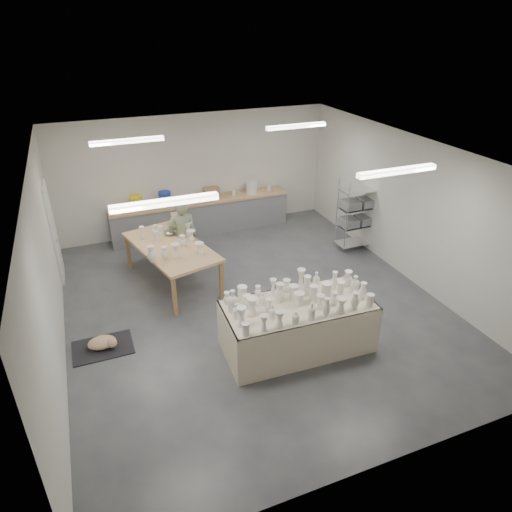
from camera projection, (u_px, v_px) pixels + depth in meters
name	position (u px, v px, depth m)	size (l,w,h in m)	color
room	(246.00, 206.00, 8.11)	(8.00, 8.02, 3.00)	#424449
back_counter	(201.00, 215.00, 11.82)	(4.60, 0.60, 1.24)	#AF8155
wire_shelf	(357.00, 213.00, 10.80)	(0.88, 0.48, 1.80)	silver
drying_table	(297.00, 324.00, 7.64)	(2.52, 1.26, 1.25)	olive
work_table	(172.00, 244.00, 9.44)	(1.72, 2.58, 1.25)	#AF8155
rug	(103.00, 347.00, 7.83)	(1.00, 0.70, 0.02)	black
cat	(103.00, 342.00, 7.77)	(0.52, 0.40, 0.20)	white
potter	(183.00, 236.00, 9.80)	(0.62, 0.41, 1.71)	gray
red_stool	(182.00, 253.00, 10.28)	(0.40, 0.40, 0.35)	red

